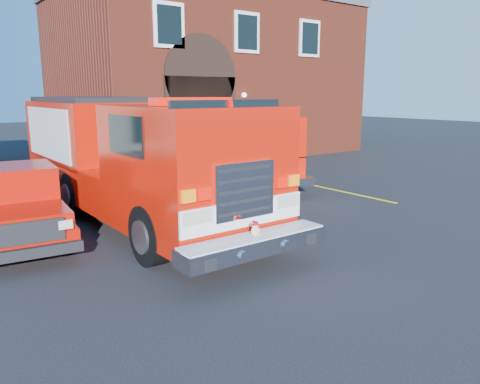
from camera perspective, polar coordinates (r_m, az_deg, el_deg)
ground at (r=10.91m, az=-3.80°, el=-5.64°), size 100.00×100.00×0.00m
parking_stripe_near at (r=15.91m, az=14.14°, el=-0.34°), size 0.12×3.00×0.01m
parking_stripe_mid at (r=17.90m, az=6.70°, el=1.30°), size 0.12×3.00×0.01m
parking_stripe_far at (r=20.15m, az=0.83°, el=2.57°), size 0.12×3.00×0.01m
fire_station at (r=27.04m, az=-4.15°, el=13.98°), size 15.20×10.20×8.45m
fire_engine at (r=12.62m, az=-13.25°, el=4.22°), size 3.05×10.43×3.21m
pickup_truck at (r=11.88m, az=-25.91°, el=-1.30°), size 2.45×5.45×1.73m
secondary_truck at (r=18.38m, az=-1.62°, el=6.35°), size 4.75×8.85×2.75m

